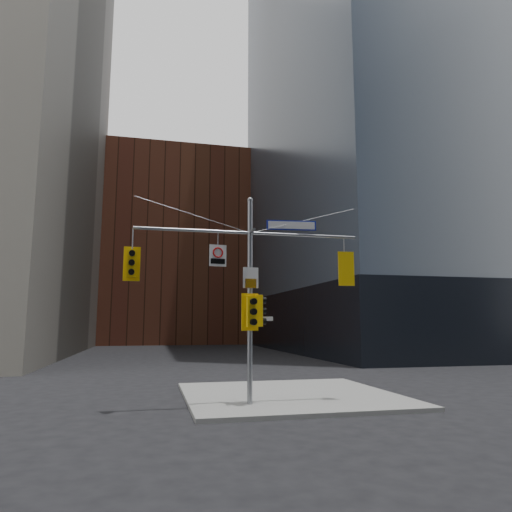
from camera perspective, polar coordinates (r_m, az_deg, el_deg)
name	(u,v)px	position (r m, az deg, el deg)	size (l,w,h in m)	color
ground	(264,421)	(14.17, 1.02, -19.94)	(160.00, 160.00, 0.00)	black
sidewalk_corner	(289,395)	(18.48, 4.18, -16.97)	(8.00, 8.00, 0.15)	gray
podium_ne	(438,322)	(55.23, 21.83, -7.65)	(36.40, 36.40, 6.00)	black
brick_midrise	(175,251)	(72.42, -10.15, 0.58)	(26.00, 20.00, 28.00)	brown
signal_assembly	(250,277)	(15.91, -0.76, -2.70)	(8.00, 0.80, 7.30)	gray
traffic_light_west_arm	(132,263)	(15.62, -15.27, -0.88)	(0.55, 0.44, 1.15)	yellow
traffic_light_east_arm	(345,269)	(17.05, 11.02, -1.63)	(0.60, 0.49, 1.25)	yellow
traffic_light_pole_side	(259,311)	(15.92, 0.38, -6.86)	(0.45, 0.38, 1.09)	yellow
traffic_light_pole_front	(252,312)	(15.57, -0.56, -6.99)	(0.61, 0.52, 1.27)	yellow
street_sign_blade	(291,225)	(16.60, 4.45, 3.85)	(1.81, 0.24, 0.35)	#101E9A
regulatory_sign_arm	(218,255)	(15.78, -4.79, 0.15)	(0.60, 0.12, 0.75)	silver
regulatory_sign_pole	(251,278)	(15.79, -0.67, -2.79)	(0.55, 0.08, 0.72)	silver
street_blade_ew	(263,319)	(15.93, 0.83, -7.84)	(0.74, 0.04, 0.15)	silver
street_blade_ns	(247,327)	(16.27, -1.11, -8.82)	(0.05, 0.68, 0.14)	#145926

